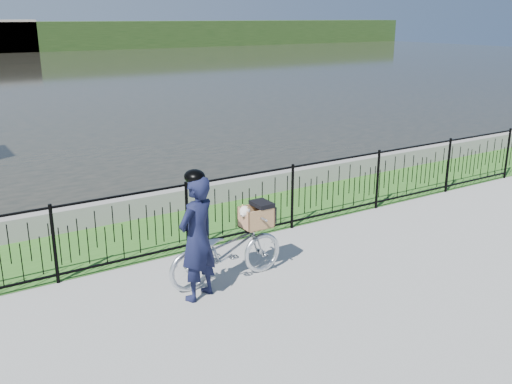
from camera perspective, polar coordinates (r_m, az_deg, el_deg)
ground at (r=8.28m, az=4.48°, el=-8.23°), size 120.00×120.00×0.00m
grass_strip at (r=10.30m, az=-4.20°, el=-2.97°), size 60.00×2.00×0.01m
quay_wall at (r=11.09m, az=-6.69°, el=-0.50°), size 60.00×0.30×0.40m
fence at (r=9.29m, az=-1.34°, el=-1.46°), size 14.00×0.06×1.15m
far_building_right at (r=65.33m, az=-23.90°, el=14.06°), size 6.00×3.00×3.20m
bicycle_rig at (r=7.91m, az=-2.87°, el=-5.73°), size 1.74×0.61×1.08m
cyclist at (r=7.33m, az=-5.91°, el=-4.44°), size 0.71×0.60×1.73m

